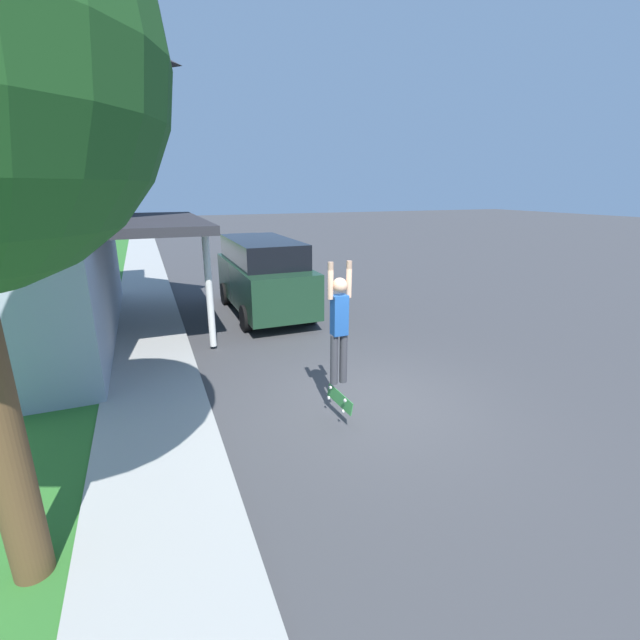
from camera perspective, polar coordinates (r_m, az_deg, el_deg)
ground_plane at (r=7.93m, az=6.56°, el=-10.90°), size 120.00×120.00×0.00m
sidewalk at (r=12.65m, az=-21.86°, el=-0.99°), size 1.80×80.00×0.10m
suv_parked at (r=13.21m, az=-7.56°, el=6.01°), size 2.09×4.96×2.27m
car_down_street at (r=24.25m, az=-9.82°, el=9.52°), size 1.95×4.13×1.31m
skateboarder at (r=6.96m, az=2.58°, el=-0.26°), size 0.41×0.24×2.07m
skateboard at (r=7.20m, az=2.59°, el=-10.48°), size 0.16×0.81×0.25m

